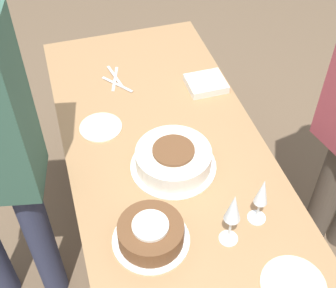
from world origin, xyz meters
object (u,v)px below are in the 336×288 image
Objects in this scene: wine_glass_far at (262,194)px; cake_center_white at (173,159)px; wine_glass_near at (233,210)px; cake_front_chocolate at (151,233)px.

cake_center_white is at bearing -146.15° from wine_glass_far.
wine_glass_far is at bearing 111.95° from wine_glass_near.
cake_center_white is 0.32m from cake_front_chocolate.
cake_front_chocolate is at bearing -105.40° from wine_glass_near.
cake_front_chocolate is (0.28, -0.16, -0.00)m from cake_center_white.
wine_glass_far is (0.30, 0.20, 0.09)m from cake_center_white.
wine_glass_near is 1.14× the size of wine_glass_far.
wine_glass_near reaches higher than cake_front_chocolate.
cake_front_chocolate is 0.37m from wine_glass_far.
wine_glass_near is at bearing -68.05° from wine_glass_far.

